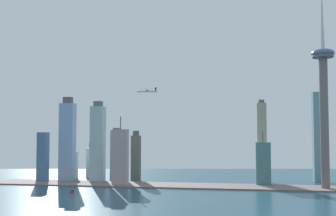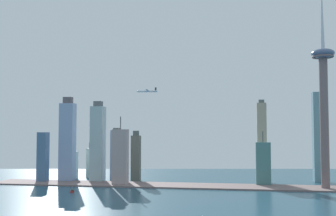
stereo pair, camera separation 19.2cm
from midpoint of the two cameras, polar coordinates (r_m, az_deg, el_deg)
name	(u,v)px [view 2 (the right image)]	position (r m, az deg, el deg)	size (l,w,h in m)	color
waterfront_pier	(192,186)	(687.70, 3.29, -10.56)	(676.65, 66.48, 2.27)	#766261
observation_tower	(324,89)	(692.39, 20.49, 2.50)	(35.24, 35.24, 331.77)	#766062
skyscraper_0	(136,157)	(763.15, -4.40, -6.72)	(15.89, 13.92, 90.51)	#626257
skyscraper_1	(67,141)	(768.43, -13.57, -4.42)	(25.69, 18.77, 150.85)	#889FC7
skyscraper_2	(98,143)	(753.55, -9.56, -4.75)	(22.41, 23.45, 142.93)	#A0B9BE
skyscraper_3	(262,142)	(764.65, 12.71, -4.49)	(16.57, 13.01, 146.02)	#A29A82
skyscraper_5	(43,157)	(772.11, -16.71, -6.45)	(16.49, 16.35, 87.65)	#45658A
skyscraper_6	(319,137)	(790.87, 19.92, -3.72)	(20.30, 20.91, 159.27)	slate
skyscraper_8	(71,165)	(815.86, -13.10, -7.63)	(20.72, 19.83, 50.79)	#A0BACC
skyscraper_9	(93,162)	(831.95, -10.21, -7.24)	(21.38, 17.90, 67.69)	#B8C6B4
skyscraper_10	(120,157)	(701.07, -6.52, -6.69)	(25.08, 15.21, 113.90)	#A89596
skyscraper_11	(117,155)	(772.38, -6.98, -6.37)	(18.36, 25.89, 95.69)	#9EAFCF
skyscraper_12	(263,164)	(714.21, 12.88, -7.43)	(23.83, 22.67, 89.49)	#467676
boat_3	(72,191)	(638.93, -12.94, -11.01)	(10.09, 14.64, 8.88)	#A82821
airplane	(147,91)	(709.07, -2.87, 2.32)	(34.94, 32.40, 8.22)	silver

